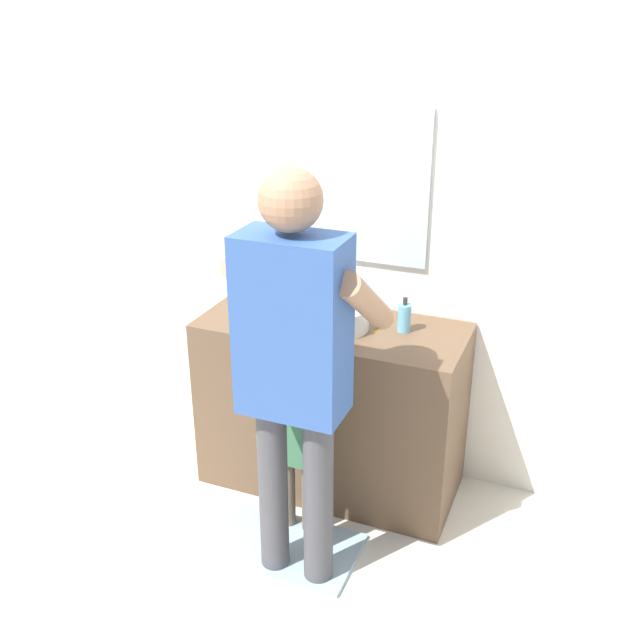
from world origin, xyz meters
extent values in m
plane|color=silver|center=(0.00, 0.00, 0.00)|extent=(14.00, 14.00, 0.00)
cube|color=silver|center=(0.00, 0.62, 1.35)|extent=(4.40, 0.08, 2.70)
cube|color=silver|center=(0.00, 0.57, 1.47)|extent=(0.72, 0.02, 0.73)
cube|color=brown|center=(0.00, 0.30, 0.44)|extent=(1.25, 0.54, 0.87)
cylinder|color=silver|center=(0.00, 0.28, 0.93)|extent=(0.36, 0.36, 0.11)
cylinder|color=beige|center=(0.00, 0.28, 0.93)|extent=(0.29, 0.29, 0.09)
cylinder|color=#B7BABF|center=(0.00, 0.51, 0.96)|extent=(0.03, 0.03, 0.18)
cylinder|color=#B7BABF|center=(0.00, 0.45, 1.04)|extent=(0.02, 0.12, 0.02)
cylinder|color=#B7BABF|center=(-0.07, 0.51, 0.90)|extent=(0.04, 0.04, 0.05)
cylinder|color=#B7BABF|center=(0.07, 0.51, 0.90)|extent=(0.04, 0.04, 0.05)
cylinder|color=silver|center=(-0.33, 0.35, 0.92)|extent=(0.07, 0.07, 0.09)
cylinder|color=#E5387F|center=(-0.33, 0.34, 0.97)|extent=(0.03, 0.01, 0.17)
cube|color=white|center=(-0.33, 0.34, 1.07)|extent=(0.01, 0.02, 0.02)
cylinder|color=blue|center=(-0.32, 0.34, 0.97)|extent=(0.02, 0.03, 0.17)
cube|color=white|center=(-0.32, 0.34, 1.07)|extent=(0.01, 0.02, 0.02)
cylinder|color=#66B2D1|center=(0.33, 0.36, 0.94)|extent=(0.06, 0.06, 0.13)
cylinder|color=#2D2D2D|center=(0.33, 0.36, 1.02)|extent=(0.02, 0.02, 0.04)
cube|color=#99B7CC|center=(0.00, -0.25, 0.01)|extent=(0.64, 0.40, 0.02)
cylinder|color=#6B5B4C|center=(-0.05, -0.11, 0.19)|extent=(0.06, 0.06, 0.38)
cylinder|color=#6B5B4C|center=(0.05, -0.11, 0.19)|extent=(0.06, 0.06, 0.38)
cube|color=#427F56|center=(0.00, -0.11, 0.54)|extent=(0.19, 0.11, 0.33)
sphere|color=beige|center=(0.00, -0.11, 0.76)|extent=(0.11, 0.11, 0.11)
cylinder|color=beige|center=(-0.10, -0.02, 0.57)|extent=(0.05, 0.23, 0.18)
cylinder|color=beige|center=(0.10, -0.02, 0.57)|extent=(0.05, 0.23, 0.18)
cylinder|color=#47474C|center=(0.00, -0.36, 0.40)|extent=(0.12, 0.12, 0.81)
cylinder|color=#47474C|center=(0.20, -0.36, 0.40)|extent=(0.12, 0.12, 0.81)
cube|color=#33569E|center=(0.10, -0.36, 1.16)|extent=(0.40, 0.23, 0.70)
sphere|color=#A87A5B|center=(0.10, -0.36, 1.63)|extent=(0.23, 0.23, 0.23)
cylinder|color=#A87A5B|center=(-0.12, -0.18, 1.22)|extent=(0.10, 0.49, 0.38)
cylinder|color=#A87A5B|center=(0.32, -0.18, 1.22)|extent=(0.10, 0.49, 0.38)
cylinder|color=yellow|center=(0.32, 0.00, 1.03)|extent=(0.01, 0.14, 0.03)
cube|color=white|center=(0.32, 0.08, 1.05)|extent=(0.01, 0.02, 0.02)
camera|label=1|loc=(1.10, -2.55, 2.24)|focal=40.40mm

